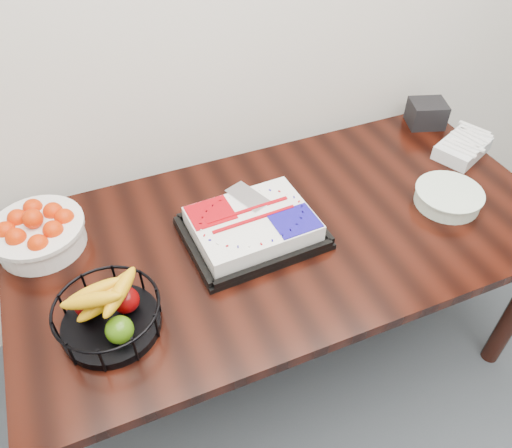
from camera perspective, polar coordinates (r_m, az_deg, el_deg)
name	(u,v)px	position (r m, az deg, el deg)	size (l,w,h in m)	color
table	(288,246)	(1.72, 3.65, -2.48)	(1.80, 0.90, 0.75)	black
cake_tray	(252,227)	(1.60, -0.42, -0.33)	(0.45, 0.36, 0.09)	black
tangerine_bowl	(36,227)	(1.69, -23.81, -0.36)	(0.29, 0.29, 0.18)	white
fruit_basket	(108,314)	(1.41, -16.55, -9.80)	(0.29, 0.29, 0.15)	black
plate_stack	(448,197)	(1.85, 21.09, 2.88)	(0.23, 0.23, 0.06)	white
fork_bag	(462,148)	(2.12, 22.52, 8.07)	(0.26, 0.22, 0.06)	silver
napkin_box	(426,113)	(2.24, 18.91, 11.87)	(0.14, 0.12, 0.10)	black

